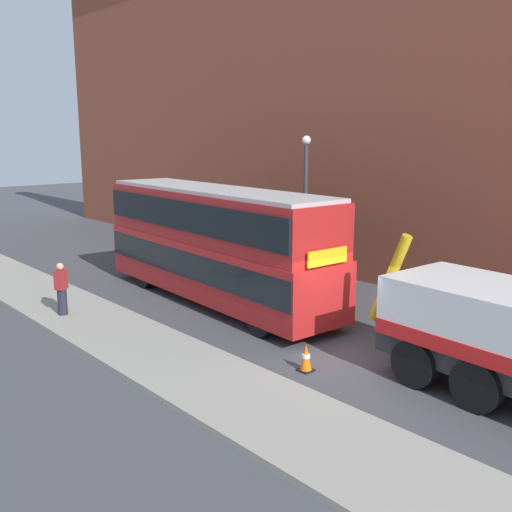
% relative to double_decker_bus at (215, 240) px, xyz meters
% --- Properties ---
extents(ground_plane, '(120.00, 120.00, 0.00)m').
position_rel_double_decker_bus_xyz_m(ground_plane, '(6.59, -0.28, -2.23)').
color(ground_plane, '#424247').
extents(near_kerb, '(60.00, 2.80, 0.15)m').
position_rel_double_decker_bus_xyz_m(near_kerb, '(6.59, -4.48, -2.16)').
color(near_kerb, gray).
rests_on(near_kerb, ground_plane).
extents(building_facade, '(60.00, 1.50, 16.00)m').
position_rel_double_decker_bus_xyz_m(building_facade, '(6.59, 6.81, 5.84)').
color(building_facade, brown).
rests_on(building_facade, ground_plane).
extents(double_decker_bus, '(11.15, 3.17, 4.06)m').
position_rel_double_decker_bus_xyz_m(double_decker_bus, '(0.00, 0.00, 0.00)').
color(double_decker_bus, '#AD1E1E').
rests_on(double_decker_bus, ground_plane).
extents(pedestrian_onlooker, '(0.43, 0.48, 1.71)m').
position_rel_double_decker_bus_xyz_m(pedestrian_onlooker, '(-1.69, -4.93, -1.25)').
color(pedestrian_onlooker, '#232333').
rests_on(pedestrian_onlooker, near_kerb).
extents(traffic_cone_near_bus, '(0.36, 0.36, 0.72)m').
position_rel_double_decker_bus_xyz_m(traffic_cone_near_bus, '(6.48, -2.16, -1.89)').
color(traffic_cone_near_bus, orange).
rests_on(traffic_cone_near_bus, ground_plane).
extents(street_lamp, '(0.36, 0.36, 5.83)m').
position_rel_double_decker_bus_xyz_m(street_lamp, '(-0.02, 4.62, 1.24)').
color(street_lamp, '#38383D').
rests_on(street_lamp, ground_plane).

